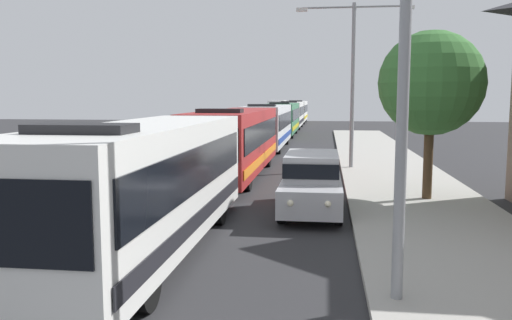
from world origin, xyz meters
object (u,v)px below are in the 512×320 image
(bus_second_in_line, at_px, (236,140))
(streetlamp_near, at_px, (406,20))
(bus_fourth_in_line, at_px, (283,118))
(bus_lead, at_px, (147,182))
(streetlamp_mid, at_px, (353,68))
(roadside_tree, at_px, (431,84))
(bus_tail_end, at_px, (297,111))
(bus_rear, at_px, (291,114))
(bus_middle, at_px, (268,125))
(box_truck_oncoming, at_px, (277,110))
(white_suv, at_px, (312,180))

(bus_second_in_line, height_order, streetlamp_near, streetlamp_near)
(bus_fourth_in_line, bearing_deg, bus_lead, -90.00)
(streetlamp_mid, bearing_deg, roadside_tree, -74.44)
(bus_tail_end, bearing_deg, streetlamp_mid, -83.61)
(bus_fourth_in_line, relative_size, streetlamp_mid, 1.35)
(streetlamp_mid, height_order, roadside_tree, streetlamp_mid)
(bus_rear, distance_m, streetlamp_near, 53.51)
(bus_middle, bearing_deg, roadside_tree, -67.69)
(bus_lead, bearing_deg, bus_fourth_in_line, 90.00)
(box_truck_oncoming, bearing_deg, bus_rear, -79.06)
(box_truck_oncoming, height_order, roadside_tree, roadside_tree)
(bus_middle, xyz_separation_m, streetlamp_mid, (5.40, -10.57, 3.40))
(bus_middle, bearing_deg, white_suv, -79.90)
(bus_second_in_line, relative_size, bus_rear, 1.15)
(roadside_tree, bearing_deg, streetlamp_mid, 105.56)
(bus_lead, height_order, roadside_tree, roadside_tree)
(bus_fourth_in_line, xyz_separation_m, white_suv, (3.70, -33.47, -0.66))
(bus_lead, bearing_deg, box_truck_oncoming, 92.79)
(bus_middle, relative_size, roadside_tree, 2.04)
(bus_second_in_line, relative_size, streetlamp_near, 1.59)
(bus_lead, bearing_deg, bus_middle, 90.00)
(bus_second_in_line, bearing_deg, bus_fourth_in_line, 90.00)
(bus_tail_end, bearing_deg, bus_middle, -90.00)
(bus_rear, relative_size, roadside_tree, 1.88)
(white_suv, relative_size, streetlamp_near, 0.64)
(streetlamp_near, bearing_deg, streetlamp_mid, 90.00)
(bus_middle, bearing_deg, bus_lead, -90.00)
(bus_middle, height_order, roadside_tree, roadside_tree)
(bus_second_in_line, bearing_deg, streetlamp_mid, 27.63)
(bus_middle, xyz_separation_m, box_truck_oncoming, (-3.30, 42.04, 0.02))
(bus_second_in_line, xyz_separation_m, bus_tail_end, (-0.00, 51.02, -0.00))
(white_suv, xyz_separation_m, box_truck_oncoming, (-7.00, 62.80, 0.67))
(roadside_tree, bearing_deg, bus_fourth_in_line, 103.71)
(bus_rear, xyz_separation_m, bus_tail_end, (0.00, 12.67, 0.00))
(bus_lead, height_order, bus_fourth_in_line, same)
(bus_fourth_in_line, bearing_deg, bus_middle, -90.00)
(bus_lead, relative_size, bus_tail_end, 0.93)
(streetlamp_mid, bearing_deg, bus_fourth_in_line, 103.06)
(bus_lead, relative_size, roadside_tree, 1.86)
(bus_tail_end, xyz_separation_m, white_suv, (3.70, -58.40, -0.66))
(bus_second_in_line, height_order, bus_middle, same)
(bus_second_in_line, xyz_separation_m, bus_fourth_in_line, (-0.00, 26.09, -0.00))
(bus_second_in_line, xyz_separation_m, bus_middle, (-0.00, 13.39, -0.00))
(roadside_tree, bearing_deg, white_suv, -151.45)
(streetlamp_near, height_order, roadside_tree, streetlamp_near)
(bus_rear, relative_size, streetlamp_near, 1.39)
(bus_lead, xyz_separation_m, bus_fourth_in_line, (0.00, 38.37, 0.00))
(bus_fourth_in_line, xyz_separation_m, bus_tail_end, (0.00, 24.93, 0.00))
(bus_middle, relative_size, bus_fourth_in_line, 1.08)
(white_suv, relative_size, box_truck_oncoming, 0.65)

